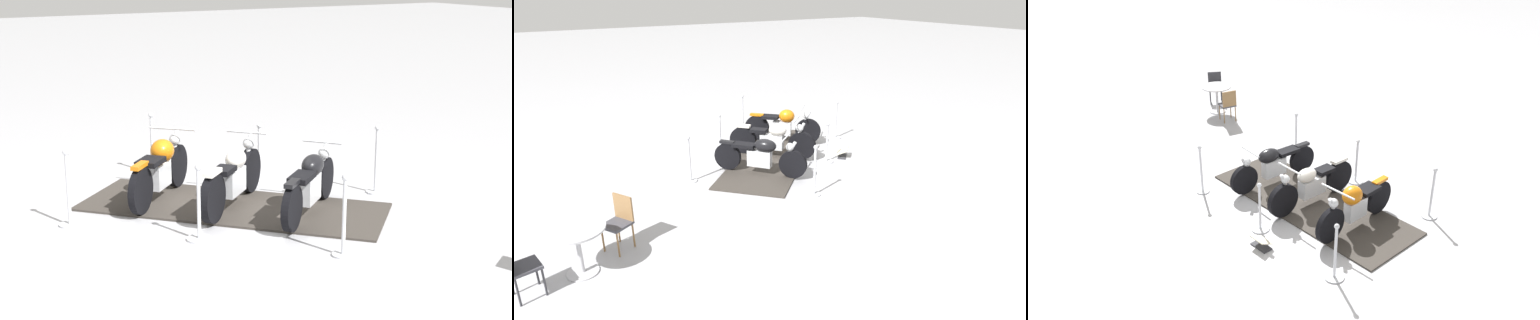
# 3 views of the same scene
# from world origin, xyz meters

# --- Properties ---
(ground_plane) EXTENTS (80.00, 80.00, 0.00)m
(ground_plane) POSITION_xyz_m (0.00, 0.00, 0.00)
(ground_plane) COLOR #B2B2B7
(display_platform) EXTENTS (4.35, 4.43, 0.03)m
(display_platform) POSITION_xyz_m (0.00, 0.00, 0.02)
(display_platform) COLOR #38332D
(display_platform) RESTS_ON ground_plane
(motorcycle_black) EXTENTS (1.79, 1.51, 0.95)m
(motorcycle_black) POSITION_xyz_m (-0.84, 0.82, 0.49)
(motorcycle_black) COLOR black
(motorcycle_black) RESTS_ON display_platform
(motorcycle_cream) EXTENTS (1.76, 1.59, 1.02)m
(motorcycle_cream) POSITION_xyz_m (-0.02, -0.02, 0.48)
(motorcycle_cream) COLOR black
(motorcycle_cream) RESTS_ON display_platform
(motorcycle_copper) EXTENTS (1.57, 1.58, 1.01)m
(motorcycle_copper) POSITION_xyz_m (0.79, -0.87, 0.53)
(motorcycle_copper) COLOR black
(motorcycle_copper) RESTS_ON display_platform
(stanchion_right_front) EXTENTS (0.29, 0.29, 1.10)m
(stanchion_right_front) POSITION_xyz_m (-2.34, 0.43, 0.40)
(stanchion_right_front) COLOR silver
(stanchion_right_front) RESTS_ON ground_plane
(stanchion_left_rear) EXTENTS (0.32, 0.32, 1.10)m
(stanchion_left_rear) POSITION_xyz_m (2.34, -0.43, 0.36)
(stanchion_left_rear) COLOR silver
(stanchion_left_rear) RESTS_ON ground_plane
(stanchion_right_rear) EXTENTS (0.35, 0.35, 1.08)m
(stanchion_right_rear) POSITION_xyz_m (0.34, -2.36, 0.33)
(stanchion_right_rear) COLOR silver
(stanchion_right_rear) RESTS_ON ground_plane
(stanchion_left_mid) EXTENTS (0.35, 0.35, 1.04)m
(stanchion_left_mid) POSITION_xyz_m (1.00, 0.96, 0.31)
(stanchion_left_mid) COLOR silver
(stanchion_left_mid) RESTS_ON ground_plane
(stanchion_right_mid) EXTENTS (0.36, 0.36, 1.02)m
(stanchion_right_mid) POSITION_xyz_m (-1.00, -0.96, 0.30)
(stanchion_right_mid) COLOR silver
(stanchion_right_mid) RESTS_ON ground_plane
(stanchion_left_front) EXTENTS (0.28, 0.28, 1.07)m
(stanchion_left_front) POSITION_xyz_m (-0.34, 2.36, 0.39)
(stanchion_left_front) COLOR silver
(stanchion_left_front) RESTS_ON ground_plane
(info_placard) EXTENTS (0.45, 0.46, 0.23)m
(info_placard) POSITION_xyz_m (-0.95, -1.53, 0.08)
(info_placard) COLOR #333338
(info_placard) RESTS_ON ground_plane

